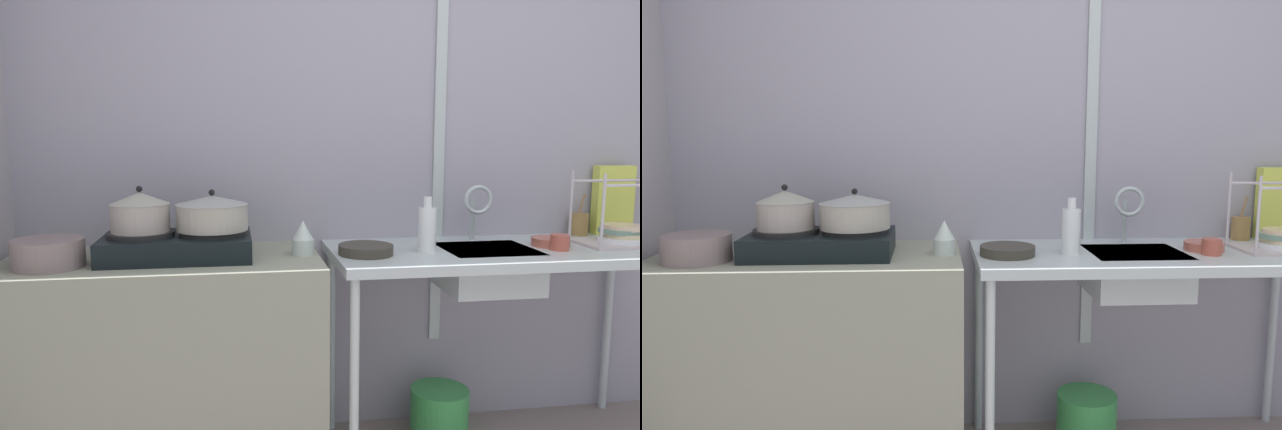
{
  "view_description": "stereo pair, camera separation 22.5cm",
  "coord_description": "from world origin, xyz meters",
  "views": [
    {
      "loc": [
        -0.94,
        -0.96,
        1.37
      ],
      "look_at": [
        -0.59,
        1.35,
        1.04
      ],
      "focal_mm": 33.16,
      "sensor_mm": 36.0,
      "label": 1
    },
    {
      "loc": [
        -0.72,
        -0.98,
        1.37
      ],
      "look_at": [
        -0.59,
        1.35,
        1.04
      ],
      "focal_mm": 33.16,
      "sensor_mm": 36.0,
      "label": 2
    }
  ],
  "objects": [
    {
      "name": "wall_back",
      "position": [
        0.0,
        1.7,
        1.32
      ],
      "size": [
        4.49,
        0.1,
        2.64
      ],
      "primitive_type": "cube",
      "color": "#9996A5",
      "rests_on": "ground"
    },
    {
      "name": "frying_pan",
      "position": [
        -0.42,
        1.3,
        0.91
      ],
      "size": [
        0.22,
        0.22,
        0.04
      ],
      "primitive_type": "cylinder",
      "color": "#353229",
      "rests_on": "counter_sink"
    },
    {
      "name": "small_bowl_on_drainboard",
      "position": [
        0.41,
        1.36,
        0.91
      ],
      "size": [
        0.16,
        0.16,
        0.04
      ],
      "primitive_type": "cylinder",
      "color": "#B35E4B",
      "rests_on": "counter_sink"
    },
    {
      "name": "cereal_box",
      "position": [
        0.86,
        1.6,
        1.05
      ],
      "size": [
        0.19,
        0.06,
        0.33
      ],
      "primitive_type": "cube",
      "rotation": [
        0.0,
        0.0,
        -0.02
      ],
      "color": "#CFDB51",
      "rests_on": "counter_sink"
    },
    {
      "name": "bottle_by_sink",
      "position": [
        -0.16,
        1.31,
        0.98
      ],
      "size": [
        0.07,
        0.07,
        0.23
      ],
      "color": "silver",
      "rests_on": "counter_sink"
    },
    {
      "name": "faucet",
      "position": [
        0.13,
        1.5,
        1.06
      ],
      "size": [
        0.13,
        0.08,
        0.25
      ],
      "color": "#B0BEBE",
      "rests_on": "counter_sink"
    },
    {
      "name": "pot_on_left_burner",
      "position": [
        -1.29,
        1.35,
        1.07
      ],
      "size": [
        0.23,
        0.23,
        0.18
      ],
      "color": "#A29990",
      "rests_on": "stove"
    },
    {
      "name": "counter_sink",
      "position": [
        0.19,
        1.35,
        0.82
      ],
      "size": [
        1.46,
        0.6,
        0.89
      ],
      "color": "#B0BEBE",
      "rests_on": "ground"
    },
    {
      "name": "bucket_on_floor",
      "position": [
        -0.04,
        1.43,
        0.12
      ],
      "size": [
        0.26,
        0.26,
        0.24
      ],
      "primitive_type": "cylinder",
      "color": "#369247",
      "rests_on": "ground"
    },
    {
      "name": "counter_concrete",
      "position": [
        -1.21,
        1.35,
        0.44
      ],
      "size": [
        1.21,
        0.6,
        0.89
      ],
      "primitive_type": "cube",
      "color": "gray",
      "rests_on": "ground"
    },
    {
      "name": "utensil_jar",
      "position": [
        0.68,
        1.59,
        0.94
      ],
      "size": [
        0.08,
        0.08,
        0.2
      ],
      "color": "olive",
      "rests_on": "counter_sink"
    },
    {
      "name": "dish_rack",
      "position": [
        0.74,
        1.35,
        0.93
      ],
      "size": [
        0.38,
        0.25,
        0.32
      ],
      "color": "#BDB6BD",
      "rests_on": "counter_sink"
    },
    {
      "name": "wall_metal_strip",
      "position": [
        0.0,
        1.64,
        1.45
      ],
      "size": [
        0.05,
        0.01,
        2.11
      ],
      "primitive_type": "cube",
      "color": "#B0BEBE"
    },
    {
      "name": "stove",
      "position": [
        -1.15,
        1.35,
        0.94
      ],
      "size": [
        0.56,
        0.36,
        0.11
      ],
      "color": "black",
      "rests_on": "counter_concrete"
    },
    {
      "name": "sink_basin",
      "position": [
        0.12,
        1.35,
        0.8
      ],
      "size": [
        0.38,
        0.34,
        0.17
      ],
      "primitive_type": "cube",
      "color": "#B0BEBE",
      "rests_on": "counter_sink"
    },
    {
      "name": "pot_beside_stove",
      "position": [
        -1.6,
        1.25,
        0.94
      ],
      "size": [
        0.25,
        0.25,
        0.1
      ],
      "color": "slate",
      "rests_on": "counter_concrete"
    },
    {
      "name": "cup_by_rack",
      "position": [
        0.4,
        1.27,
        0.92
      ],
      "size": [
        0.08,
        0.08,
        0.07
      ],
      "primitive_type": "cylinder",
      "color": "#B0503E",
      "rests_on": "counter_sink"
    },
    {
      "name": "percolator",
      "position": [
        -0.66,
        1.33,
        0.96
      ],
      "size": [
        0.09,
        0.09,
        0.14
      ],
      "color": "silver",
      "rests_on": "counter_concrete"
    },
    {
      "name": "pot_on_right_burner",
      "position": [
        -1.02,
        1.35,
        1.06
      ],
      "size": [
        0.28,
        0.28,
        0.16
      ],
      "color": "#A3A091",
      "rests_on": "stove"
    }
  ]
}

